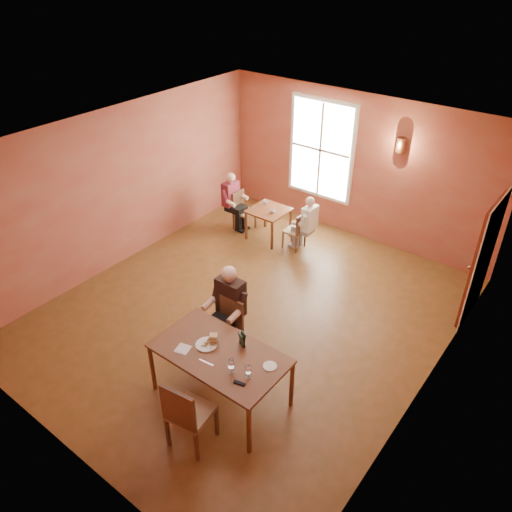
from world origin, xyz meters
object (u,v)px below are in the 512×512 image
Objects in this scene: main_table at (221,375)px; chair_empty at (191,411)px; diner_main at (222,321)px; diner_white at (296,223)px; second_table at (269,224)px; chair_diner_maroon at (244,211)px; chair_diner_main at (224,331)px; chair_diner_white at (294,230)px; diner_maroon at (243,203)px.

chair_empty is at bearing -76.55° from main_table.
diner_main is 1.22× the size of diner_white.
diner_main is 3.69m from second_table.
chair_diner_maroon is (-2.91, 4.69, -0.12)m from chair_empty.
chair_diner_main is 1.20× the size of chair_diner_white.
chair_diner_maroon is at bearing -56.02° from diner_main.
main_table is 2.11× the size of chair_diner_maroon.
main_table is 1.55× the size of diner_white.
diner_maroon is at bearing 90.00° from chair_diner_white.
chair_diner_main is at bearing -90.00° from diner_main.
chair_diner_main is 0.85× the size of diner_white.
diner_maroon reaches higher than main_table.
second_table is 0.73m from diner_maroon.
chair_diner_main is at bearing 34.58° from diner_maroon.
main_table is 0.84m from diner_main.
diner_main is (0.00, -0.03, 0.21)m from chair_diner_main.
chair_diner_maroon is at bearing -55.77° from chair_diner_main.
diner_main reaches higher than chair_empty.
chair_diner_maroon is (-2.23, 3.28, -0.06)m from chair_diner_main.
diner_main is 4.01m from diner_maroon.
chair_diner_maroon is at bearing 180.00° from second_table.
chair_empty is at bearing 116.30° from diner_main.
main_table is 1.64× the size of chair_empty.
chair_diner_white reaches higher than second_table.
diner_main is 3.43m from diner_white.
diner_main is at bearing 108.68° from chair_empty.
diner_main is at bearing -164.77° from diner_white.
diner_main is at bearing -64.47° from second_table.
chair_diner_white is 1.30m from chair_diner_maroon.
diner_main is at bearing 33.98° from chair_diner_maroon.
main_table is 2.38× the size of second_table.
chair_empty reaches higher than chair_diner_white.
diner_white is at bearing 109.62° from main_table.
chair_diner_main is 3.64m from second_table.
diner_main reaches higher than second_table.
diner_white is 1.36m from diner_maroon.
second_table is (-1.58, 3.31, -0.37)m from diner_main.
chair_diner_maroon is (-2.73, 3.93, 0.01)m from main_table.
diner_white reaches higher than chair_empty.
second_table is at bearing 90.00° from chair_diner_maroon.
chair_diner_white is (-0.93, 3.28, -0.08)m from chair_diner_main.
diner_white is 1.34m from chair_diner_maroon.
chair_empty is (0.18, -0.76, 0.13)m from main_table.
diner_main is 1.86× the size of second_table.
second_table is 0.92× the size of chair_diner_white.
diner_white is at bearing -74.77° from diner_main.
chair_empty is 0.89× the size of diner_maroon.
diner_main reaches higher than chair_diner_main.
diner_maroon is (-2.26, 3.31, -0.09)m from diner_main.
main_table is at bearing -159.99° from chair_diner_white.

